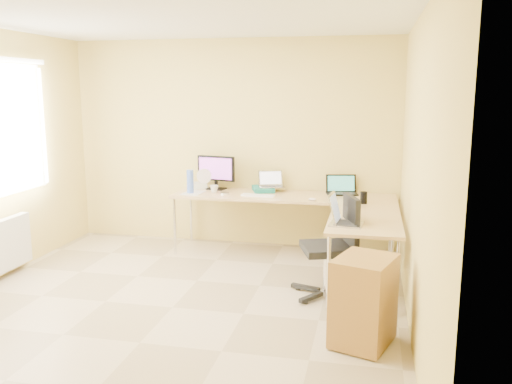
% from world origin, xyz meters
% --- Properties ---
extents(floor, '(4.50, 4.50, 0.00)m').
position_xyz_m(floor, '(0.00, 0.00, 0.00)').
color(floor, '#C0AC8B').
rests_on(floor, ground).
extents(ceiling, '(4.50, 4.50, 0.00)m').
position_xyz_m(ceiling, '(0.00, 0.00, 2.60)').
color(ceiling, white).
rests_on(ceiling, ground).
extents(wall_back, '(4.50, 0.00, 4.50)m').
position_xyz_m(wall_back, '(0.00, 2.25, 1.30)').
color(wall_back, '#E4CC66').
rests_on(wall_back, ground).
extents(wall_right, '(0.00, 4.50, 4.50)m').
position_xyz_m(wall_right, '(2.10, 0.00, 1.30)').
color(wall_right, '#E4CC66').
rests_on(wall_right, ground).
extents(desk_main, '(2.65, 0.70, 0.73)m').
position_xyz_m(desk_main, '(0.72, 1.85, 0.36)').
color(desk_main, tan).
rests_on(desk_main, ground).
extents(desk_return, '(0.70, 1.30, 0.73)m').
position_xyz_m(desk_return, '(1.70, 0.85, 0.36)').
color(desk_return, tan).
rests_on(desk_return, ground).
extents(monitor, '(0.52, 0.25, 0.43)m').
position_xyz_m(monitor, '(-0.17, 2.05, 0.94)').
color(monitor, black).
rests_on(monitor, desk_main).
extents(book_stack, '(0.34, 0.39, 0.06)m').
position_xyz_m(book_stack, '(0.44, 2.05, 0.76)').
color(book_stack, '#157165').
rests_on(book_stack, desk_main).
extents(laptop_center, '(0.36, 0.32, 0.20)m').
position_xyz_m(laptop_center, '(0.54, 2.05, 0.88)').
color(laptop_center, '#A8A8A8').
rests_on(laptop_center, desk_main).
extents(laptop_black, '(0.41, 0.34, 0.23)m').
position_xyz_m(laptop_black, '(1.41, 2.05, 0.85)').
color(laptop_black, black).
rests_on(laptop_black, desk_main).
extents(keyboard, '(0.41, 0.16, 0.02)m').
position_xyz_m(keyboard, '(0.44, 1.71, 0.74)').
color(keyboard, white).
rests_on(keyboard, desk_main).
extents(mouse, '(0.10, 0.09, 0.03)m').
position_xyz_m(mouse, '(1.10, 1.59, 0.75)').
color(mouse, white).
rests_on(mouse, desk_main).
extents(mug, '(0.12, 0.12, 0.09)m').
position_xyz_m(mug, '(-0.13, 1.83, 0.78)').
color(mug, silver).
rests_on(mug, desk_main).
extents(cd_stack, '(0.12, 0.12, 0.03)m').
position_xyz_m(cd_stack, '(0.03, 1.73, 0.74)').
color(cd_stack, silver).
rests_on(cd_stack, desk_main).
extents(water_bottle, '(0.09, 0.09, 0.29)m').
position_xyz_m(water_bottle, '(-0.40, 1.72, 0.87)').
color(water_bottle, '#486CD8').
rests_on(water_bottle, desk_main).
extents(papers, '(0.24, 0.33, 0.01)m').
position_xyz_m(papers, '(-0.38, 1.75, 0.73)').
color(papers, silver).
rests_on(papers, desk_main).
extents(white_box, '(0.25, 0.21, 0.08)m').
position_xyz_m(white_box, '(-0.40, 2.05, 0.77)').
color(white_box, beige).
rests_on(white_box, desk_main).
extents(desk_fan, '(0.25, 0.25, 0.24)m').
position_xyz_m(desk_fan, '(-0.32, 2.05, 0.85)').
color(desk_fan, white).
rests_on(desk_fan, desk_main).
extents(black_cup, '(0.09, 0.09, 0.13)m').
position_xyz_m(black_cup, '(1.67, 1.55, 0.80)').
color(black_cup, black).
rests_on(black_cup, desk_main).
extents(laptop_return, '(0.38, 0.32, 0.24)m').
position_xyz_m(laptop_return, '(1.53, 0.55, 0.85)').
color(laptop_return, '#AFB1C7').
rests_on(laptop_return, desk_return).
extents(office_chair, '(0.76, 0.76, 0.99)m').
position_xyz_m(office_chair, '(1.36, 0.60, 0.50)').
color(office_chair, black).
rests_on(office_chair, ground).
extents(cabinet, '(0.54, 0.60, 0.69)m').
position_xyz_m(cabinet, '(1.72, -0.36, 0.36)').
color(cabinet, '#AA6942').
rests_on(cabinet, ground).
extents(radiator, '(0.09, 0.80, 0.55)m').
position_xyz_m(radiator, '(-2.03, 0.40, 0.35)').
color(radiator, white).
rests_on(radiator, ground).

